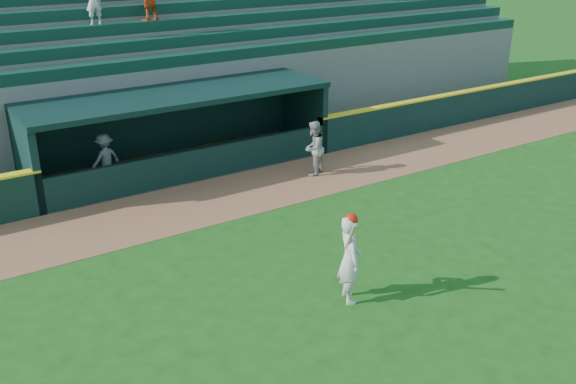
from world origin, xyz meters
The scene contains 9 objects.
ground centered at (0.00, 0.00, 0.00)m, with size 120.00×120.00×0.00m, color #194C13.
warning_track centered at (0.00, 4.90, 0.01)m, with size 40.00×3.00×0.01m, color brown.
field_wall_right centered at (12.25, 6.55, 0.60)m, with size 15.50×0.30×1.20m, color black.
wall_stripe_right centered at (12.25, 6.55, 1.23)m, with size 15.50×0.32×0.06m, color yellow.
dugout_player_front centered at (3.15, 5.02, 0.85)m, with size 0.83×0.64×1.70m, color #979792.
dugout_player_inside centered at (-2.39, 7.85, 0.75)m, with size 0.97×0.56×1.51m, color #9F9F9A.
dugout centered at (0.00, 8.00, 1.36)m, with size 9.40×2.80×2.46m.
stands centered at (0.00, 12.57, 2.40)m, with size 34.50×6.27×7.47m.
batter_at_plate centered at (-0.40, -1.28, 0.97)m, with size 0.65×0.86×1.95m.
Camera 1 is at (-7.61, -10.10, 7.04)m, focal length 40.00 mm.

